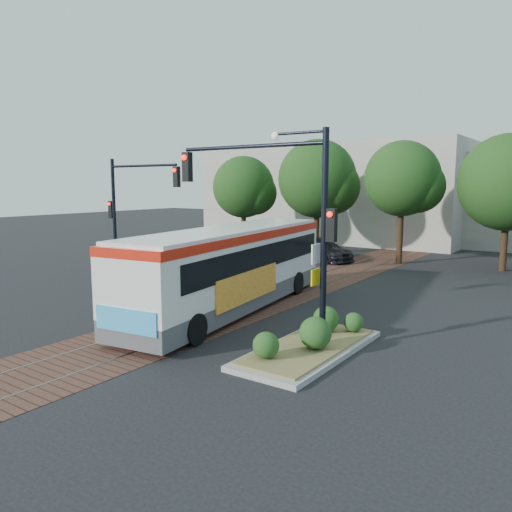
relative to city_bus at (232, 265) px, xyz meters
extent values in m
plane|color=black|center=(-0.04, -1.61, -1.73)|extent=(120.00, 120.00, 0.00)
cube|color=#523025|center=(-0.04, 2.39, -1.72)|extent=(3.60, 40.00, 0.01)
cube|color=slate|center=(-0.79, 2.39, -1.71)|extent=(0.06, 40.00, 0.01)
cube|color=slate|center=(0.71, 2.39, -1.71)|extent=(0.06, 40.00, 0.01)
cylinder|color=#382314|center=(-10.04, 14.39, -0.30)|extent=(0.36, 0.36, 2.86)
sphere|color=black|center=(-10.04, 14.39, 2.78)|extent=(4.40, 4.40, 4.40)
cylinder|color=#382314|center=(-4.54, 15.19, -0.17)|extent=(0.36, 0.36, 3.12)
sphere|color=black|center=(-4.54, 15.19, 3.35)|extent=(5.20, 5.20, 5.20)
cylinder|color=#382314|center=(1.46, 14.39, -0.03)|extent=(0.36, 0.36, 3.39)
sphere|color=black|center=(1.46, 14.39, 3.31)|extent=(4.40, 4.40, 4.40)
cylinder|color=#382314|center=(6.96, 15.19, -0.30)|extent=(0.36, 0.36, 2.86)
sphere|color=black|center=(6.96, 15.19, 3.08)|extent=(5.20, 5.20, 5.20)
cube|color=#ADA899|center=(-8.04, 26.39, 2.27)|extent=(22.00, 12.00, 8.00)
cube|color=#4C4C4F|center=(0.00, -0.04, -1.20)|extent=(3.96, 11.78, 0.67)
cube|color=white|center=(0.00, -0.04, 0.05)|extent=(3.98, 11.78, 1.83)
cube|color=black|center=(-0.04, 0.24, 0.34)|extent=(3.88, 10.64, 0.87)
cube|color=red|center=(0.00, -0.04, 1.11)|extent=(4.02, 11.79, 0.29)
cube|color=white|center=(0.00, -0.04, 1.31)|extent=(3.85, 11.39, 0.13)
cube|color=black|center=(0.77, -5.63, 0.44)|extent=(1.54, 0.32, 0.87)
cube|color=#36A1DA|center=(0.79, -5.79, -0.72)|extent=(2.11, 0.35, 0.67)
cube|color=orange|center=(1.37, -0.83, -0.52)|extent=(0.65, 4.30, 1.06)
cylinder|color=black|center=(-0.53, -4.30, -1.25)|extent=(0.47, 1.00, 0.96)
cylinder|color=black|center=(1.66, -4.00, -1.25)|extent=(0.47, 1.00, 0.96)
cylinder|color=black|center=(-1.59, 3.43, -1.25)|extent=(0.47, 1.00, 0.96)
cylinder|color=black|center=(0.60, 3.73, -1.25)|extent=(0.47, 1.00, 0.96)
cube|color=gray|center=(4.76, -2.61, -1.65)|extent=(2.20, 5.20, 0.15)
cube|color=olive|center=(4.76, -2.61, -1.54)|extent=(1.90, 4.80, 0.08)
sphere|color=#1E4719|center=(4.36, -4.21, -1.15)|extent=(0.70, 0.70, 0.70)
sphere|color=#1E4719|center=(5.06, -2.81, -1.05)|extent=(0.90, 0.90, 0.90)
sphere|color=#1E4719|center=(4.56, -1.21, -1.10)|extent=(0.80, 0.80, 0.80)
sphere|color=#1E4719|center=(5.26, -0.71, -1.20)|extent=(0.60, 0.60, 0.60)
cylinder|color=black|center=(5.06, -2.41, 1.49)|extent=(0.18, 0.18, 6.00)
cylinder|color=black|center=(2.56, -2.41, 4.09)|extent=(5.00, 0.12, 0.12)
cube|color=black|center=(0.06, -2.41, 3.54)|extent=(0.28, 0.22, 0.95)
sphere|color=#FF190C|center=(0.06, -2.55, 3.84)|extent=(0.18, 0.18, 0.18)
cube|color=black|center=(5.28, -2.41, 1.89)|extent=(0.26, 0.20, 0.90)
sphere|color=#FF190C|center=(5.28, -2.54, 2.19)|extent=(0.16, 0.16, 0.16)
cube|color=white|center=(4.88, -2.53, 1.09)|extent=(0.04, 0.45, 0.55)
cube|color=yellow|center=(4.88, -2.53, 0.44)|extent=(0.04, 0.45, 0.45)
cylinder|color=black|center=(4.26, -2.41, 4.39)|extent=(1.60, 0.08, 0.08)
sphere|color=silver|center=(3.46, -2.41, 4.34)|extent=(0.24, 0.24, 0.24)
cylinder|color=black|center=(-9.54, 2.39, 1.27)|extent=(0.18, 0.18, 6.00)
cylinder|color=black|center=(-7.29, 2.39, 3.87)|extent=(4.50, 0.12, 0.12)
cube|color=black|center=(-5.04, 2.39, 3.32)|extent=(0.28, 0.22, 0.95)
sphere|color=#FF190C|center=(-5.04, 2.25, 3.62)|extent=(0.18, 0.18, 0.18)
cube|color=black|center=(-9.76, 2.39, 1.67)|extent=(0.26, 0.20, 0.90)
sphere|color=#FF190C|center=(-9.76, 2.26, 1.97)|extent=(0.16, 0.16, 0.16)
imported|color=black|center=(-8.81, 2.34, -0.78)|extent=(0.71, 0.48, 1.90)
imported|color=black|center=(-3.06, 13.00, -1.04)|extent=(5.11, 3.44, 1.37)
camera|label=1|loc=(11.31, -14.61, 2.99)|focal=35.00mm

